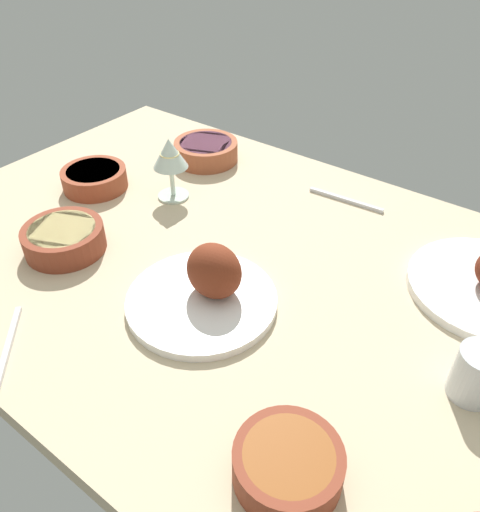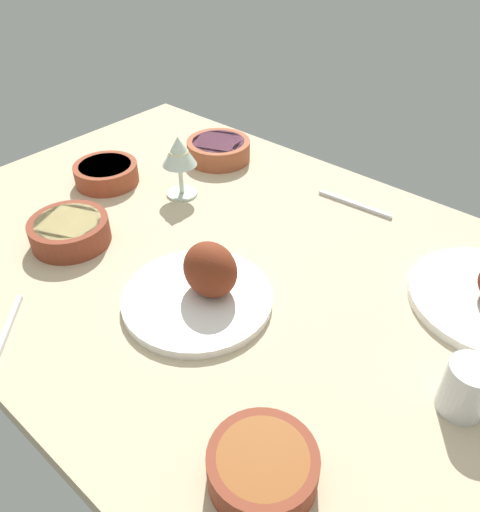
{
  "view_description": "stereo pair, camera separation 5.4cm",
  "coord_description": "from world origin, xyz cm",
  "px_view_note": "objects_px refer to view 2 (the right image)",
  "views": [
    {
      "loc": [
        -43.63,
        58.45,
        63.37
      ],
      "look_at": [
        0.0,
        0.0,
        6.0
      ],
      "focal_mm": 35.19,
      "sensor_mm": 36.0,
      "label": 1
    },
    {
      "loc": [
        -47.83,
        55.06,
        63.37
      ],
      "look_at": [
        0.0,
        0.0,
        6.0
      ],
      "focal_mm": 35.19,
      "sensor_mm": 36.0,
      "label": 2
    }
  ],
  "objects_px": {
    "wine_glass": "(179,154)",
    "bowl_soup": "(263,466)",
    "water_tumbler": "(466,388)",
    "bowl_pasta": "(70,230)",
    "bowl_onions": "(219,149)",
    "plate_center_main": "(203,286)",
    "bowl_cream": "(106,173)",
    "spoon_loose": "(354,204)",
    "fork_loose": "(6,333)"
  },
  "relations": [
    {
      "from": "bowl_pasta",
      "to": "wine_glass",
      "type": "height_order",
      "value": "wine_glass"
    },
    {
      "from": "wine_glass",
      "to": "spoon_loose",
      "type": "bearing_deg",
      "value": -146.36
    },
    {
      "from": "bowl_soup",
      "to": "spoon_loose",
      "type": "height_order",
      "value": "bowl_soup"
    },
    {
      "from": "bowl_pasta",
      "to": "water_tumbler",
      "type": "relative_size",
      "value": 1.87
    },
    {
      "from": "bowl_onions",
      "to": "water_tumbler",
      "type": "distance_m",
      "value": 0.82
    },
    {
      "from": "water_tumbler",
      "to": "fork_loose",
      "type": "distance_m",
      "value": 0.69
    },
    {
      "from": "plate_center_main",
      "to": "bowl_onions",
      "type": "height_order",
      "value": "plate_center_main"
    },
    {
      "from": "water_tumbler",
      "to": "bowl_cream",
      "type": "bearing_deg",
      "value": -4.29
    },
    {
      "from": "wine_glass",
      "to": "fork_loose",
      "type": "bearing_deg",
      "value": 101.7
    },
    {
      "from": "plate_center_main",
      "to": "fork_loose",
      "type": "bearing_deg",
      "value": 55.57
    },
    {
      "from": "fork_loose",
      "to": "bowl_pasta",
      "type": "bearing_deg",
      "value": -13.41
    },
    {
      "from": "plate_center_main",
      "to": "spoon_loose",
      "type": "relative_size",
      "value": 1.48
    },
    {
      "from": "wine_glass",
      "to": "bowl_soup",
      "type": "bearing_deg",
      "value": 144.32
    },
    {
      "from": "bowl_pasta",
      "to": "spoon_loose",
      "type": "xyz_separation_m",
      "value": [
        -0.35,
        -0.48,
        -0.02
      ]
    },
    {
      "from": "plate_center_main",
      "to": "bowl_cream",
      "type": "distance_m",
      "value": 0.47
    },
    {
      "from": "wine_glass",
      "to": "water_tumbler",
      "type": "relative_size",
      "value": 1.7
    },
    {
      "from": "bowl_onions",
      "to": "wine_glass",
      "type": "xyz_separation_m",
      "value": [
        -0.05,
        0.18,
        0.07
      ]
    },
    {
      "from": "bowl_onions",
      "to": "wine_glass",
      "type": "height_order",
      "value": "wine_glass"
    },
    {
      "from": "water_tumbler",
      "to": "wine_glass",
      "type": "bearing_deg",
      "value": -11.55
    },
    {
      "from": "wine_glass",
      "to": "bowl_cream",
      "type": "bearing_deg",
      "value": 24.4
    },
    {
      "from": "plate_center_main",
      "to": "spoon_loose",
      "type": "bearing_deg",
      "value": -95.17
    },
    {
      "from": "bowl_pasta",
      "to": "water_tumbler",
      "type": "height_order",
      "value": "water_tumbler"
    },
    {
      "from": "bowl_onions",
      "to": "water_tumbler",
      "type": "height_order",
      "value": "water_tumbler"
    },
    {
      "from": "bowl_soup",
      "to": "water_tumbler",
      "type": "xyz_separation_m",
      "value": [
        -0.14,
        -0.26,
        0.01
      ]
    },
    {
      "from": "wine_glass",
      "to": "spoon_loose",
      "type": "height_order",
      "value": "wine_glass"
    },
    {
      "from": "bowl_onions",
      "to": "bowl_cream",
      "type": "bearing_deg",
      "value": 65.52
    },
    {
      "from": "bowl_onions",
      "to": "plate_center_main",
      "type": "bearing_deg",
      "value": 129.99
    },
    {
      "from": "plate_center_main",
      "to": "bowl_soup",
      "type": "relative_size",
      "value": 1.9
    },
    {
      "from": "bowl_onions",
      "to": "bowl_cream",
      "type": "relative_size",
      "value": 1.08
    },
    {
      "from": "bowl_soup",
      "to": "bowl_cream",
      "type": "distance_m",
      "value": 0.8
    },
    {
      "from": "water_tumbler",
      "to": "fork_loose",
      "type": "bearing_deg",
      "value": 29.7
    },
    {
      "from": "water_tumbler",
      "to": "fork_loose",
      "type": "xyz_separation_m",
      "value": [
        0.6,
        0.34,
        -0.04
      ]
    },
    {
      "from": "bowl_cream",
      "to": "bowl_pasta",
      "type": "bearing_deg",
      "value": 125.74
    },
    {
      "from": "water_tumbler",
      "to": "bowl_soup",
      "type": "bearing_deg",
      "value": 61.28
    },
    {
      "from": "bowl_pasta",
      "to": "bowl_soup",
      "type": "height_order",
      "value": "bowl_pasta"
    },
    {
      "from": "bowl_soup",
      "to": "wine_glass",
      "type": "distance_m",
      "value": 0.69
    },
    {
      "from": "bowl_soup",
      "to": "fork_loose",
      "type": "bearing_deg",
      "value": 10.39
    },
    {
      "from": "bowl_soup",
      "to": "water_tumbler",
      "type": "height_order",
      "value": "water_tumbler"
    },
    {
      "from": "plate_center_main",
      "to": "spoon_loose",
      "type": "xyz_separation_m",
      "value": [
        -0.04,
        -0.43,
        -0.03
      ]
    },
    {
      "from": "bowl_pasta",
      "to": "bowl_cream",
      "type": "distance_m",
      "value": 0.24
    },
    {
      "from": "bowl_cream",
      "to": "spoon_loose",
      "type": "height_order",
      "value": "bowl_cream"
    },
    {
      "from": "bowl_pasta",
      "to": "bowl_cream",
      "type": "bearing_deg",
      "value": -54.26
    },
    {
      "from": "water_tumbler",
      "to": "spoon_loose",
      "type": "bearing_deg",
      "value": -43.32
    },
    {
      "from": "bowl_soup",
      "to": "water_tumbler",
      "type": "bearing_deg",
      "value": -118.72
    },
    {
      "from": "bowl_pasta",
      "to": "fork_loose",
      "type": "height_order",
      "value": "bowl_pasta"
    },
    {
      "from": "plate_center_main",
      "to": "water_tumbler",
      "type": "distance_m",
      "value": 0.42
    },
    {
      "from": "spoon_loose",
      "to": "bowl_onions",
      "type": "bearing_deg",
      "value": -178.87
    },
    {
      "from": "bowl_cream",
      "to": "fork_loose",
      "type": "height_order",
      "value": "bowl_cream"
    },
    {
      "from": "bowl_pasta",
      "to": "fork_loose",
      "type": "relative_size",
      "value": 0.92
    },
    {
      "from": "bowl_soup",
      "to": "water_tumbler",
      "type": "distance_m",
      "value": 0.29
    }
  ]
}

